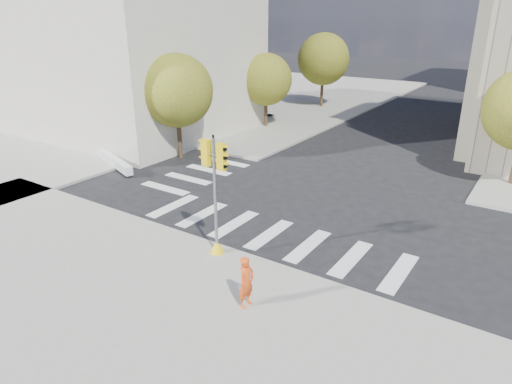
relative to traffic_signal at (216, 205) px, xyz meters
The scene contains 10 objects.
ground 5.11m from the traffic_signal, 80.23° to the left, with size 160.00×160.00×0.00m, color black.
sidewalk_near 6.75m from the traffic_signal, 82.95° to the right, with size 30.00×14.00×0.15m, color gray.
sidewalk_far_left 36.18m from the traffic_signal, 122.12° to the left, with size 28.00×40.00×0.15m, color gray.
classical_building 23.38m from the traffic_signal, 146.74° to the left, with size 19.00×15.00×12.70m.
tree_lw_near 13.14m from the traffic_signal, 138.46° to the left, with size 4.40×4.40×6.41m.
tree_lw_mid 21.05m from the traffic_signal, 117.56° to the left, with size 4.00×4.00×5.77m.
tree_lw_far 30.30m from the traffic_signal, 108.75° to the left, with size 4.80×4.80×6.95m.
traffic_signal is the anchor object (origin of this frame).
photographer 3.71m from the traffic_signal, 37.02° to the right, with size 0.61×0.40×1.67m, color #E24B15.
planter_wall 13.37m from the traffic_signal, 156.99° to the left, with size 6.00×0.40×0.50m, color silver.
Camera 1 is at (8.83, -16.38, 8.53)m, focal length 32.00 mm.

